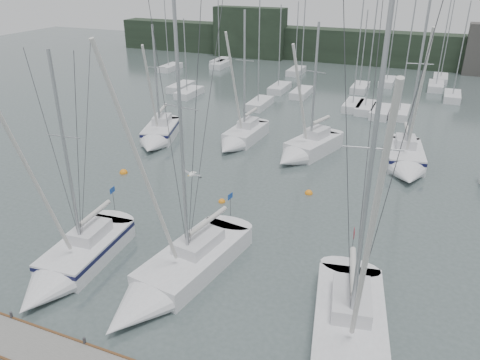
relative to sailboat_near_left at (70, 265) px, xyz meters
name	(u,v)px	position (x,y,z in m)	size (l,w,h in m)	color
ground	(177,303)	(6.20, 0.09, -0.54)	(160.00, 160.00, 0.00)	#465554
far_treeline	(373,48)	(6.20, 62.09, 1.96)	(90.00, 4.00, 5.00)	black
far_building_left	(250,33)	(-13.80, 60.09, 3.46)	(12.00, 3.00, 8.00)	black
mast_forest	(354,89)	(6.75, 43.00, -0.06)	(57.59, 26.70, 14.75)	silver
sailboat_near_left	(70,265)	(0.00, 0.00, 0.00)	(3.29, 8.49, 12.13)	silver
sailboat_near_center	(168,281)	(5.32, 0.85, -0.03)	(4.31, 10.17, 15.09)	silver
sailboat_mid_a	(158,136)	(-6.21, 18.59, 0.06)	(4.54, 7.67, 10.81)	silver
sailboat_mid_b	(239,139)	(0.74, 20.84, 0.01)	(2.75, 7.28, 11.96)	silver
sailboat_mid_c	(304,150)	(6.80, 20.14, 0.07)	(4.65, 7.69, 11.43)	silver
sailboat_mid_d	(406,162)	(14.76, 20.77, 0.09)	(3.89, 8.03, 13.31)	silver
buoy_a	(222,202)	(3.87, 10.30, -0.54)	(0.47, 0.47, 0.47)	orange
buoy_b	(309,194)	(8.95, 13.78, -0.54)	(0.55, 0.55, 0.55)	orange
buoy_c	(124,173)	(-5.07, 11.73, -0.54)	(0.62, 0.62, 0.62)	orange
seagull	(192,174)	(6.04, 2.45, 5.18)	(1.08, 0.52, 0.21)	white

